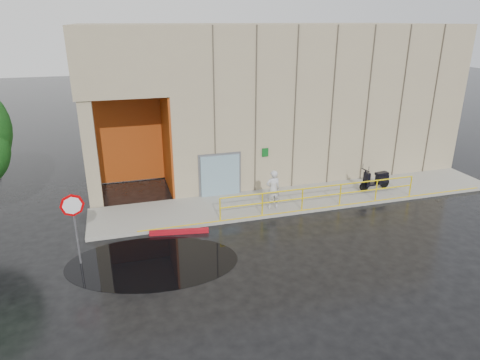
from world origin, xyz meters
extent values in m
plane|color=black|center=(0.00, 0.00, 0.00)|extent=(120.00, 120.00, 0.00)
cube|color=gray|center=(4.00, 4.50, 0.07)|extent=(20.00, 3.00, 0.15)
cube|color=tan|center=(6.00, 11.00, 4.00)|extent=(16.00, 10.00, 8.00)
cube|color=tan|center=(-4.00, 11.00, 6.50)|extent=(4.00, 10.00, 3.00)
cube|color=tan|center=(-5.60, 6.40, 2.50)|extent=(0.60, 0.60, 5.00)
cube|color=#963C0D|center=(-4.00, 9.50, 2.50)|extent=(3.80, 0.15, 4.90)
cube|color=#963C0D|center=(-2.05, 7.75, 2.50)|extent=(0.10, 3.50, 4.90)
cube|color=#7F9EAD|center=(0.20, 5.88, 1.15)|extent=(1.90, 0.10, 2.00)
cube|color=slate|center=(0.20, 5.96, 1.15)|extent=(2.10, 0.06, 2.20)
cube|color=#0B5119|center=(2.50, 5.94, 2.10)|extent=(0.32, 0.04, 0.42)
cylinder|color=yellow|center=(4.25, 3.15, 1.15)|extent=(9.50, 0.06, 0.06)
cylinder|color=yellow|center=(4.25, 3.15, 0.70)|extent=(9.50, 0.06, 0.06)
imported|color=silver|center=(2.10, 3.70, 1.05)|extent=(0.66, 0.43, 1.80)
cylinder|color=black|center=(7.20, 4.30, 0.40)|extent=(0.52, 0.16, 0.51)
cylinder|color=black|center=(8.46, 4.45, 0.40)|extent=(0.52, 0.16, 0.51)
cylinder|color=slate|center=(-6.09, 1.43, 1.17)|extent=(0.07, 0.07, 2.34)
cylinder|color=#C50003|center=(-6.09, 1.40, 2.29)|extent=(0.80, 0.18, 0.81)
cylinder|color=white|center=(-6.09, 1.38, 2.29)|extent=(0.63, 0.12, 0.64)
cube|color=#9D0C16|center=(-2.35, 2.69, 0.09)|extent=(2.40, 0.58, 0.18)
cube|color=black|center=(-3.61, 0.76, 0.00)|extent=(6.73, 4.82, 0.01)
camera|label=1|loc=(-4.39, -12.96, 8.19)|focal=32.00mm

